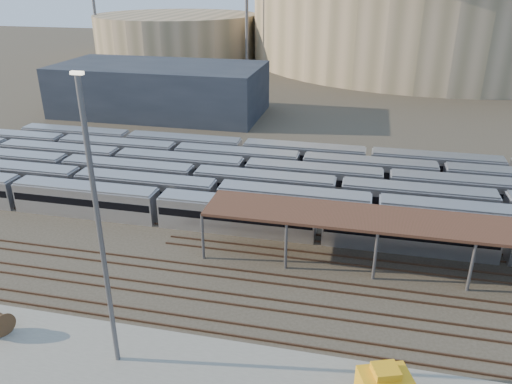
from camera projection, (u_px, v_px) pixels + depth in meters
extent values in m
plane|color=#383026|center=(277.00, 274.00, 48.87)|extent=(420.00, 420.00, 0.00)
cube|color=gray|center=(173.00, 376.00, 36.46)|extent=(50.00, 9.00, 0.20)
cube|color=silver|center=(319.00, 224.00, 54.63)|extent=(112.00, 2.90, 3.60)
cube|color=silver|center=(217.00, 198.00, 61.01)|extent=(112.00, 2.90, 3.60)
cube|color=silver|center=(338.00, 195.00, 61.84)|extent=(112.00, 2.90, 3.60)
cube|color=silver|center=(245.00, 174.00, 68.23)|extent=(112.00, 2.90, 3.60)
cube|color=silver|center=(301.00, 168.00, 70.52)|extent=(112.00, 2.90, 3.60)
cube|color=silver|center=(368.00, 163.00, 72.39)|extent=(112.00, 2.90, 3.60)
cylinder|color=#5D5D62|center=(203.00, 237.00, 50.64)|extent=(0.30, 0.30, 5.00)
cylinder|color=#5D5D62|center=(218.00, 214.00, 55.46)|extent=(0.30, 0.30, 5.00)
cylinder|color=#5D5D62|center=(286.00, 246.00, 48.90)|extent=(0.30, 0.30, 5.00)
cylinder|color=#5D5D62|center=(294.00, 222.00, 53.72)|extent=(0.30, 0.30, 5.00)
cylinder|color=#5D5D62|center=(375.00, 256.00, 47.16)|extent=(0.30, 0.30, 5.00)
cylinder|color=#5D5D62|center=(376.00, 230.00, 51.98)|extent=(0.30, 0.30, 5.00)
cylinder|color=#5D5D62|center=(471.00, 267.00, 45.42)|extent=(0.30, 0.30, 5.00)
cylinder|color=#5D5D62|center=(463.00, 239.00, 50.24)|extent=(0.30, 0.30, 5.00)
cube|color=#4C3323|center=(274.00, 283.00, 47.27)|extent=(170.00, 0.12, 0.18)
cube|color=#4C3323|center=(277.00, 275.00, 48.61)|extent=(170.00, 0.12, 0.18)
cube|color=#4C3323|center=(265.00, 309.00, 43.70)|extent=(170.00, 0.12, 0.18)
cube|color=#4C3323|center=(269.00, 299.00, 45.04)|extent=(170.00, 0.12, 0.18)
cube|color=#4C3323|center=(255.00, 339.00, 40.13)|extent=(170.00, 0.12, 0.18)
cube|color=#4C3323|center=(259.00, 327.00, 41.47)|extent=(170.00, 0.12, 0.18)
cylinder|color=tan|center=(432.00, 16.00, 163.02)|extent=(116.00, 116.00, 28.00)
cylinder|color=tan|center=(177.00, 35.00, 174.19)|extent=(56.00, 56.00, 14.00)
cube|color=#1E232D|center=(160.00, 89.00, 103.02)|extent=(42.00, 20.00, 10.00)
cylinder|color=#5D5D62|center=(247.00, 6.00, 145.81)|extent=(1.00, 1.00, 36.00)
cylinder|color=#5D5D62|center=(94.00, 2.00, 165.90)|extent=(1.00, 1.00, 36.00)
cylinder|color=#5D5D62|center=(100.00, 235.00, 33.58)|extent=(0.36, 0.36, 21.42)
cube|color=#FFF2CC|center=(77.00, 73.00, 29.22)|extent=(0.81, 0.32, 0.20)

